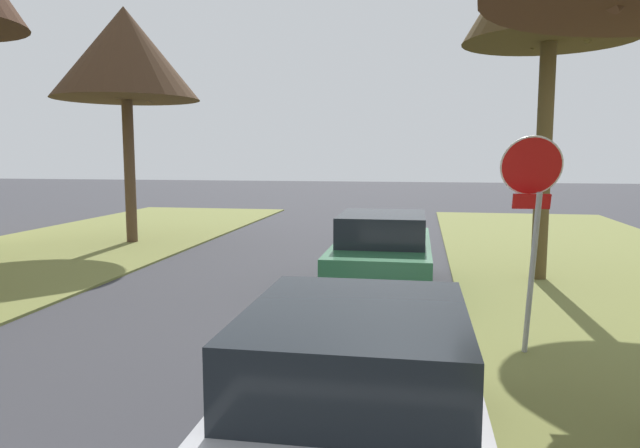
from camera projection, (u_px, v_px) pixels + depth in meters
stop_sign_far at (531, 198)px, 7.50m from camera, size 0.82×0.78×2.90m
street_tree_left_far at (125, 54)px, 16.88m from camera, size 4.27×4.27×6.93m
parked_sedan_silver at (358, 408)px, 4.50m from camera, size 1.96×4.41×1.57m
parked_sedan_green at (383, 256)px, 11.23m from camera, size 1.96×4.41×1.57m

